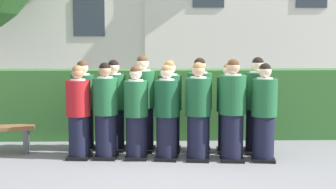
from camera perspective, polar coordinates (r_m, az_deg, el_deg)
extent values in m
plane|color=slate|center=(7.61, 0.05, -8.12)|extent=(60.00, 60.00, 0.00)
cylinder|color=black|center=(7.74, -11.13, -5.27)|extent=(0.34, 0.34, 0.72)
cube|color=black|center=(7.81, -11.08, -7.67)|extent=(0.39, 0.47, 0.05)
cylinder|color=#AD191E|center=(7.63, -11.24, -0.45)|extent=(0.41, 0.41, 0.59)
cylinder|color=white|center=(7.60, -11.29, 1.80)|extent=(0.25, 0.25, 0.03)
cube|color=#236038|center=(7.81, -10.92, 0.58)|extent=(0.04, 0.01, 0.26)
sphere|color=tan|center=(7.60, -11.31, 2.68)|extent=(0.20, 0.20, 0.20)
sphere|color=olive|center=(7.59, -11.31, 2.94)|extent=(0.19, 0.19, 0.19)
cylinder|color=black|center=(7.67, -7.84, -5.23)|extent=(0.35, 0.35, 0.74)
cube|color=black|center=(7.75, -7.80, -7.73)|extent=(0.41, 0.49, 0.05)
cylinder|color=#1E5B33|center=(7.56, -7.92, -0.23)|extent=(0.42, 0.42, 0.61)
cylinder|color=white|center=(7.53, -7.95, 2.12)|extent=(0.26, 0.26, 0.03)
cube|color=gold|center=(7.74, -7.63, 0.84)|extent=(0.04, 0.02, 0.27)
sphere|color=tan|center=(7.53, -7.97, 3.02)|extent=(0.21, 0.21, 0.21)
sphere|color=black|center=(7.52, -7.97, 3.30)|extent=(0.19, 0.19, 0.19)
cylinder|color=black|center=(7.59, -4.03, -5.40)|extent=(0.34, 0.34, 0.71)
cube|color=black|center=(7.67, -4.02, -7.83)|extent=(0.36, 0.45, 0.05)
cylinder|color=#1E5B33|center=(7.49, -4.07, -0.53)|extent=(0.40, 0.40, 0.59)
cylinder|color=white|center=(7.46, -4.09, 1.76)|extent=(0.25, 0.25, 0.03)
cube|color=gold|center=(7.66, -3.99, 0.52)|extent=(0.04, 0.01, 0.26)
sphere|color=beige|center=(7.45, -4.10, 2.64)|extent=(0.20, 0.20, 0.20)
sphere|color=#472D19|center=(7.45, -4.10, 2.91)|extent=(0.19, 0.19, 0.19)
cylinder|color=black|center=(7.53, -0.16, -5.45)|extent=(0.35, 0.35, 0.72)
cube|color=black|center=(7.61, -0.16, -7.93)|extent=(0.42, 0.49, 0.05)
cylinder|color=#144728|center=(7.42, -0.16, -0.47)|extent=(0.41, 0.41, 0.60)
cylinder|color=white|center=(7.39, -0.16, 1.86)|extent=(0.25, 0.25, 0.03)
cube|color=#236038|center=(7.60, 0.01, 0.60)|extent=(0.04, 0.02, 0.26)
sphere|color=beige|center=(7.39, -0.16, 2.76)|extent=(0.20, 0.20, 0.20)
sphere|color=olive|center=(7.38, -0.16, 3.04)|extent=(0.19, 0.19, 0.19)
cylinder|color=black|center=(7.50, 3.79, -5.43)|extent=(0.36, 0.36, 0.74)
cube|color=black|center=(7.58, 3.77, -8.00)|extent=(0.42, 0.50, 0.05)
cylinder|color=#19512D|center=(7.39, 3.83, -0.28)|extent=(0.42, 0.42, 0.61)
cylinder|color=white|center=(7.36, 3.84, 2.13)|extent=(0.26, 0.26, 0.03)
cube|color=navy|center=(7.58, 3.86, 0.81)|extent=(0.04, 0.02, 0.27)
sphere|color=tan|center=(7.35, 3.85, 3.06)|extent=(0.21, 0.21, 0.21)
sphere|color=olive|center=(7.35, 3.85, 3.34)|extent=(0.19, 0.19, 0.19)
cylinder|color=black|center=(7.53, 8.06, -5.33)|extent=(0.37, 0.37, 0.77)
cube|color=black|center=(7.62, 8.02, -7.98)|extent=(0.43, 0.51, 0.05)
cylinder|color=#1E5B33|center=(7.42, 8.15, -0.04)|extent=(0.43, 0.43, 0.63)
cylinder|color=white|center=(7.40, 8.19, 2.44)|extent=(0.27, 0.27, 0.03)
cube|color=#236038|center=(7.62, 8.06, 1.09)|extent=(0.04, 0.02, 0.28)
sphere|color=tan|center=(7.39, 8.21, 3.40)|extent=(0.22, 0.22, 0.22)
sphere|color=#472D19|center=(7.39, 8.21, 3.69)|extent=(0.20, 0.20, 0.20)
cube|color=white|center=(7.71, 7.99, -0.51)|extent=(0.15, 0.02, 0.20)
cylinder|color=black|center=(7.62, 11.93, -5.40)|extent=(0.35, 0.35, 0.74)
cube|color=black|center=(7.69, 11.87, -7.91)|extent=(0.43, 0.51, 0.05)
cylinder|color=#1E5B33|center=(7.51, 12.05, -0.38)|extent=(0.42, 0.42, 0.61)
cylinder|color=white|center=(7.48, 12.10, 1.97)|extent=(0.26, 0.26, 0.03)
cube|color=gold|center=(7.69, 11.93, 0.70)|extent=(0.04, 0.02, 0.27)
sphere|color=beige|center=(7.47, 12.12, 2.88)|extent=(0.21, 0.21, 0.21)
sphere|color=black|center=(7.47, 12.13, 3.16)|extent=(0.19, 0.19, 0.19)
cylinder|color=black|center=(8.30, -10.58, -4.37)|extent=(0.36, 0.36, 0.74)
cube|color=black|center=(8.37, -10.53, -6.71)|extent=(0.43, 0.50, 0.05)
cylinder|color=#19512D|center=(8.20, -10.68, 0.29)|extent=(0.42, 0.42, 0.61)
cylinder|color=white|center=(8.17, -10.72, 2.47)|extent=(0.26, 0.26, 0.03)
cube|color=gold|center=(8.38, -10.31, 1.28)|extent=(0.04, 0.02, 0.27)
sphere|color=beige|center=(8.17, -10.74, 3.31)|extent=(0.21, 0.21, 0.21)
sphere|color=#472D19|center=(8.16, -10.75, 3.57)|extent=(0.19, 0.19, 0.19)
cylinder|color=black|center=(8.21, -6.78, -4.41)|extent=(0.36, 0.36, 0.75)
cube|color=black|center=(8.28, -6.75, -6.79)|extent=(0.40, 0.49, 0.05)
cylinder|color=#1E5B33|center=(8.11, -6.85, 0.34)|extent=(0.42, 0.42, 0.62)
cylinder|color=white|center=(8.08, -6.88, 2.56)|extent=(0.26, 0.26, 0.03)
cube|color=gold|center=(8.29, -6.65, 1.34)|extent=(0.04, 0.01, 0.27)
sphere|color=beige|center=(8.07, -6.89, 3.42)|extent=(0.21, 0.21, 0.21)
sphere|color=black|center=(8.07, -6.89, 3.68)|extent=(0.19, 0.19, 0.19)
cube|color=white|center=(8.38, -6.56, -0.09)|extent=(0.15, 0.02, 0.20)
cylinder|color=black|center=(8.12, -3.17, -4.36)|extent=(0.38, 0.38, 0.79)
cube|color=black|center=(8.20, -3.16, -6.89)|extent=(0.46, 0.54, 0.05)
cylinder|color=#1E5B33|center=(8.02, -3.21, 0.69)|extent=(0.44, 0.44, 0.65)
cylinder|color=white|center=(7.99, -3.22, 3.04)|extent=(0.28, 0.28, 0.03)
cube|color=#236038|center=(8.21, -2.95, 1.74)|extent=(0.04, 0.02, 0.29)
sphere|color=beige|center=(7.98, -3.23, 3.94)|extent=(0.22, 0.22, 0.22)
sphere|color=#472D19|center=(7.98, -3.23, 4.22)|extent=(0.20, 0.20, 0.20)
cylinder|color=black|center=(8.09, 0.21, -4.54)|extent=(0.36, 0.36, 0.75)
cube|color=black|center=(8.16, 0.21, -6.93)|extent=(0.43, 0.51, 0.05)
cylinder|color=#1E5B33|center=(7.99, 0.22, 0.26)|extent=(0.42, 0.42, 0.62)
cylinder|color=white|center=(7.96, 0.22, 2.51)|extent=(0.26, 0.26, 0.03)
cube|color=#236038|center=(8.17, 0.35, 1.27)|extent=(0.04, 0.02, 0.27)
sphere|color=beige|center=(7.95, 0.22, 3.37)|extent=(0.21, 0.21, 0.21)
sphere|color=olive|center=(7.95, 0.22, 3.64)|extent=(0.19, 0.19, 0.19)
cylinder|color=black|center=(8.03, 3.95, -4.55)|extent=(0.37, 0.37, 0.77)
cube|color=black|center=(8.11, 3.93, -7.04)|extent=(0.45, 0.52, 0.05)
cylinder|color=#1E5B33|center=(7.93, 3.99, 0.43)|extent=(0.43, 0.43, 0.63)
cylinder|color=white|center=(7.90, 4.00, 2.76)|extent=(0.27, 0.27, 0.03)
cube|color=gold|center=(8.12, 4.05, 1.48)|extent=(0.04, 0.02, 0.28)
sphere|color=tan|center=(7.90, 4.01, 3.65)|extent=(0.22, 0.22, 0.22)
sphere|color=black|center=(7.89, 4.01, 3.93)|extent=(0.20, 0.20, 0.20)
cylinder|color=black|center=(8.06, 7.57, -4.68)|extent=(0.35, 0.35, 0.73)
cube|color=black|center=(8.14, 7.53, -7.03)|extent=(0.39, 0.47, 0.05)
cylinder|color=#144728|center=(7.96, 7.64, 0.03)|extent=(0.41, 0.41, 0.60)
cylinder|color=white|center=(7.94, 7.67, 2.24)|extent=(0.26, 0.26, 0.03)
cube|color=gold|center=(8.15, 7.50, 1.03)|extent=(0.04, 0.01, 0.27)
sphere|color=beige|center=(7.93, 7.69, 3.09)|extent=(0.21, 0.21, 0.21)
sphere|color=olive|center=(7.93, 7.69, 3.35)|extent=(0.19, 0.19, 0.19)
cylinder|color=black|center=(8.11, 11.07, -4.53)|extent=(0.37, 0.37, 0.77)
cube|color=black|center=(8.19, 11.01, -7.01)|extent=(0.41, 0.50, 0.05)
cylinder|color=#1E5B33|center=(8.01, 11.18, 0.45)|extent=(0.44, 0.44, 0.64)
cylinder|color=white|center=(7.98, 11.23, 2.76)|extent=(0.27, 0.27, 0.03)
cube|color=gold|center=(8.20, 10.95, 1.49)|extent=(0.04, 0.01, 0.28)
sphere|color=beige|center=(7.97, 11.25, 3.66)|extent=(0.22, 0.22, 0.22)
sphere|color=black|center=(7.97, 11.26, 3.93)|extent=(0.20, 0.20, 0.20)
cube|color=white|center=(8.29, 10.84, -0.01)|extent=(0.15, 0.02, 0.20)
cube|color=#33662D|center=(9.19, -0.23, -1.16)|extent=(9.63, 0.70, 1.39)
cube|color=silver|center=(15.46, 9.73, 9.67)|extent=(6.58, 4.16, 5.61)
cube|color=silver|center=(15.52, -15.36, 7.10)|extent=(7.81, 3.68, 4.31)
cube|color=#2D3842|center=(13.37, -9.94, 9.59)|extent=(0.90, 0.04, 1.10)
cube|color=#4C4C51|center=(8.40, -17.40, -5.56)|extent=(0.13, 0.33, 0.42)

